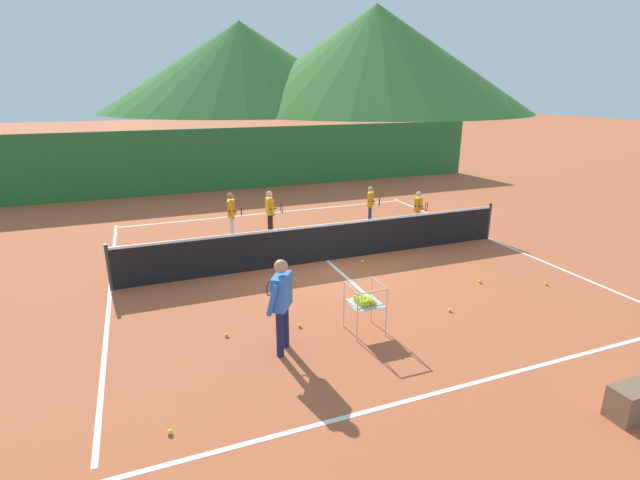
{
  "coord_description": "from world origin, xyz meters",
  "views": [
    {
      "loc": [
        -4.22,
        -10.36,
        4.19
      ],
      "look_at": [
        -0.64,
        -1.17,
        0.98
      ],
      "focal_mm": 26.32,
      "sensor_mm": 36.0,
      "label": 1
    }
  ],
  "objects_px": {
    "student_1": "(270,209)",
    "tennis_ball_2": "(300,325)",
    "tennis_ball_3": "(362,261)",
    "tennis_ball_6": "(170,432)",
    "student_3": "(419,207)",
    "tennis_ball_5": "(226,335)",
    "instructor": "(281,297)",
    "tennis_ball_1": "(546,284)",
    "tennis_net": "(327,242)",
    "tennis_ball_4": "(450,310)",
    "student_2": "(371,202)",
    "tennis_ball_0": "(480,281)",
    "ball_cart": "(364,301)",
    "student_0": "(232,211)"
  },
  "relations": [
    {
      "from": "tennis_ball_4",
      "to": "student_1",
      "type": "bearing_deg",
      "value": 107.45
    },
    {
      "from": "tennis_net",
      "to": "tennis_ball_5",
      "type": "bearing_deg",
      "value": -136.8
    },
    {
      "from": "student_2",
      "to": "tennis_ball_2",
      "type": "height_order",
      "value": "student_2"
    },
    {
      "from": "student_3",
      "to": "tennis_ball_5",
      "type": "bearing_deg",
      "value": -146.54
    },
    {
      "from": "student_0",
      "to": "student_1",
      "type": "xyz_separation_m",
      "value": [
        1.1,
        -0.18,
        0.0
      ]
    },
    {
      "from": "student_2",
      "to": "tennis_ball_5",
      "type": "bearing_deg",
      "value": -135.71
    },
    {
      "from": "tennis_ball_5",
      "to": "tennis_ball_6",
      "type": "bearing_deg",
      "value": -117.08
    },
    {
      "from": "tennis_ball_3",
      "to": "tennis_ball_6",
      "type": "distance_m",
      "value": 6.82
    },
    {
      "from": "student_2",
      "to": "tennis_ball_4",
      "type": "relative_size",
      "value": 18.02
    },
    {
      "from": "instructor",
      "to": "student_0",
      "type": "bearing_deg",
      "value": 85.98
    },
    {
      "from": "student_3",
      "to": "tennis_ball_0",
      "type": "distance_m",
      "value": 4.31
    },
    {
      "from": "student_0",
      "to": "student_1",
      "type": "relative_size",
      "value": 1.0
    },
    {
      "from": "student_3",
      "to": "tennis_ball_5",
      "type": "height_order",
      "value": "student_3"
    },
    {
      "from": "student_0",
      "to": "tennis_ball_4",
      "type": "xyz_separation_m",
      "value": [
        3.02,
        -6.29,
        -0.77
      ]
    },
    {
      "from": "student_3",
      "to": "tennis_ball_3",
      "type": "distance_m",
      "value": 3.59
    },
    {
      "from": "ball_cart",
      "to": "tennis_ball_6",
      "type": "height_order",
      "value": "ball_cart"
    },
    {
      "from": "tennis_ball_4",
      "to": "tennis_ball_5",
      "type": "xyz_separation_m",
      "value": [
        -4.27,
        0.62,
        0.0
      ]
    },
    {
      "from": "tennis_net",
      "to": "student_3",
      "type": "distance_m",
      "value": 3.99
    },
    {
      "from": "tennis_ball_4",
      "to": "tennis_ball_6",
      "type": "bearing_deg",
      "value": -163.75
    },
    {
      "from": "student_3",
      "to": "tennis_ball_0",
      "type": "xyz_separation_m",
      "value": [
        -0.99,
        -4.14,
        -0.69
      ]
    },
    {
      "from": "tennis_ball_1",
      "to": "tennis_ball_4",
      "type": "distance_m",
      "value": 2.81
    },
    {
      "from": "tennis_ball_0",
      "to": "tennis_ball_3",
      "type": "relative_size",
      "value": 1.0
    },
    {
      "from": "student_1",
      "to": "student_3",
      "type": "relative_size",
      "value": 1.13
    },
    {
      "from": "tennis_ball_5",
      "to": "tennis_ball_6",
      "type": "height_order",
      "value": "same"
    },
    {
      "from": "student_3",
      "to": "tennis_ball_6",
      "type": "height_order",
      "value": "student_3"
    },
    {
      "from": "student_3",
      "to": "student_0",
      "type": "bearing_deg",
      "value": 167.73
    },
    {
      "from": "instructor",
      "to": "student_1",
      "type": "height_order",
      "value": "instructor"
    },
    {
      "from": "student_0",
      "to": "tennis_ball_5",
      "type": "height_order",
      "value": "student_0"
    },
    {
      "from": "student_3",
      "to": "tennis_ball_0",
      "type": "height_order",
      "value": "student_3"
    },
    {
      "from": "tennis_ball_0",
      "to": "tennis_ball_6",
      "type": "distance_m",
      "value": 7.35
    },
    {
      "from": "student_0",
      "to": "tennis_ball_1",
      "type": "height_order",
      "value": "student_0"
    },
    {
      "from": "tennis_ball_5",
      "to": "student_2",
      "type": "bearing_deg",
      "value": 44.29
    },
    {
      "from": "tennis_net",
      "to": "tennis_ball_1",
      "type": "xyz_separation_m",
      "value": [
        3.97,
        -3.22,
        -0.47
      ]
    },
    {
      "from": "student_0",
      "to": "ball_cart",
      "type": "relative_size",
      "value": 1.49
    },
    {
      "from": "tennis_ball_1",
      "to": "tennis_ball_4",
      "type": "bearing_deg",
      "value": -173.62
    },
    {
      "from": "instructor",
      "to": "tennis_ball_2",
      "type": "height_order",
      "value": "instructor"
    },
    {
      "from": "tennis_net",
      "to": "instructor",
      "type": "distance_m",
      "value": 4.4
    },
    {
      "from": "student_1",
      "to": "tennis_ball_2",
      "type": "bearing_deg",
      "value": -100.4
    },
    {
      "from": "tennis_ball_1",
      "to": "tennis_net",
      "type": "bearing_deg",
      "value": 140.97
    },
    {
      "from": "instructor",
      "to": "tennis_ball_3",
      "type": "relative_size",
      "value": 23.89
    },
    {
      "from": "tennis_net",
      "to": "tennis_ball_2",
      "type": "xyz_separation_m",
      "value": [
        -1.78,
        -3.05,
        -0.47
      ]
    },
    {
      "from": "student_1",
      "to": "ball_cart",
      "type": "relative_size",
      "value": 1.5
    },
    {
      "from": "student_1",
      "to": "instructor",
      "type": "bearing_deg",
      "value": -103.89
    },
    {
      "from": "instructor",
      "to": "ball_cart",
      "type": "bearing_deg",
      "value": 3.88
    },
    {
      "from": "tennis_ball_0",
      "to": "tennis_ball_4",
      "type": "height_order",
      "value": "same"
    },
    {
      "from": "tennis_ball_2",
      "to": "tennis_ball_6",
      "type": "relative_size",
      "value": 1.0
    },
    {
      "from": "tennis_net",
      "to": "student_2",
      "type": "xyz_separation_m",
      "value": [
        2.57,
        2.62,
        0.24
      ]
    },
    {
      "from": "instructor",
      "to": "tennis_ball_5",
      "type": "height_order",
      "value": "instructor"
    },
    {
      "from": "tennis_ball_6",
      "to": "student_0",
      "type": "bearing_deg",
      "value": 73.21
    },
    {
      "from": "tennis_ball_0",
      "to": "tennis_ball_5",
      "type": "xyz_separation_m",
      "value": [
        -5.78,
        -0.33,
        0.0
      ]
    }
  ]
}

